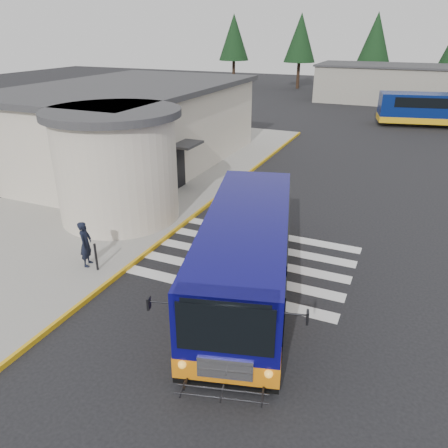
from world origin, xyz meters
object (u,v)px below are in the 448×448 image
at_px(pedestrian_b, 142,209).
at_px(far_bus_a, 435,108).
at_px(transit_bus, 246,258).
at_px(pedestrian_a, 86,244).
at_px(bollard, 96,257).

relative_size(pedestrian_b, far_bus_a, 0.19).
height_order(transit_bus, far_bus_a, far_bus_a).
bearing_deg(transit_bus, pedestrian_a, 172.40).
bearing_deg(pedestrian_a, far_bus_a, -38.29).
relative_size(pedestrian_a, far_bus_a, 0.17).
relative_size(pedestrian_a, bollard, 1.65).
xyz_separation_m(transit_bus, pedestrian_a, (-5.80, -0.76, -0.33)).
bearing_deg(pedestrian_a, bollard, -125.56).
relative_size(transit_bus, pedestrian_a, 5.96).
bearing_deg(pedestrian_a, pedestrian_b, -20.69).
bearing_deg(far_bus_a, transit_bus, 158.13).
relative_size(transit_bus, far_bus_a, 1.03).
distance_m(pedestrian_a, bollard, 0.65).
bearing_deg(pedestrian_a, transit_bus, -101.47).
xyz_separation_m(bollard, far_bus_a, (10.84, 32.60, 0.92)).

